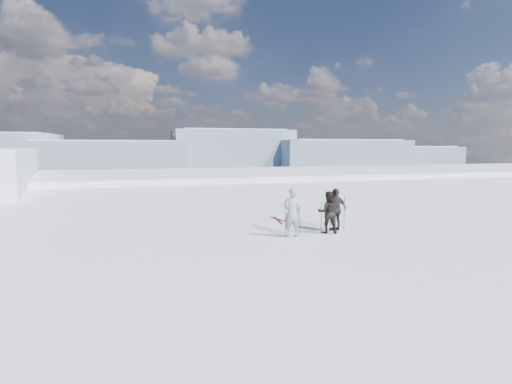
# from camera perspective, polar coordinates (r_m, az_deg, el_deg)

# --- Properties ---
(lake_basin) EXTENTS (820.00, 820.00, 71.62)m
(lake_basin) POSITION_cam_1_polar(r_m,az_deg,el_deg) (42.81, -6.85, -6.56)
(lake_basin) COLOR white
(lake_basin) RESTS_ON ground
(far_mountain_range) EXTENTS (770.00, 110.00, 53.00)m
(far_mountain_range) POSITION_cam_1_polar(r_m,az_deg,el_deg) (467.48, -11.60, 5.19)
(far_mountain_range) COLOR slate
(far_mountain_range) RESTS_ON ground
(skier_grey) EXTENTS (0.65, 0.43, 1.75)m
(skier_grey) POSITION_cam_1_polar(r_m,az_deg,el_deg) (14.13, 5.14, -2.93)
(skier_grey) COLOR gray
(skier_grey) RESTS_ON ground
(skier_dark) EXTENTS (0.90, 0.79, 1.56)m
(skier_dark) POSITION_cam_1_polar(r_m,az_deg,el_deg) (14.95, 10.22, -2.86)
(skier_dark) COLOR black
(skier_dark) RESTS_ON ground
(skier_pack) EXTENTS (1.01, 0.59, 1.62)m
(skier_pack) POSITION_cam_1_polar(r_m,az_deg,el_deg) (15.45, 11.36, -2.47)
(skier_pack) COLOR black
(skier_pack) RESTS_ON ground
(backpack) EXTENTS (0.38, 0.27, 0.44)m
(backpack) POSITION_cam_1_polar(r_m,az_deg,el_deg) (15.51, 10.85, 1.41)
(backpack) COLOR red
(backpack) RESTS_ON skier_pack
(ski_poles) EXTENTS (2.59, 0.58, 1.37)m
(ski_poles) POSITION_cam_1_polar(r_m,az_deg,el_deg) (14.81, 9.20, -3.46)
(ski_poles) COLOR black
(ski_poles) RESTS_ON ground
(skis_loose) EXTENTS (0.56, 1.70, 0.03)m
(skis_loose) POSITION_cam_1_polar(r_m,az_deg,el_deg) (17.33, 3.38, -4.03)
(skis_loose) COLOR black
(skis_loose) RESTS_ON ground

